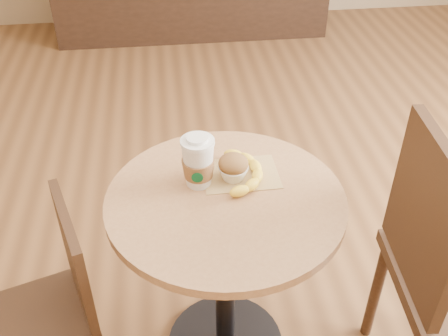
# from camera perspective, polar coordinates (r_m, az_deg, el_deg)

# --- Properties ---
(cafe_table) EXTENTS (0.73, 0.73, 0.75)m
(cafe_table) POSITION_cam_1_polar(r_m,az_deg,el_deg) (1.73, 0.16, -8.37)
(cafe_table) COLOR black
(cafe_table) RESTS_ON ground
(chair_left) EXTENTS (0.45, 0.45, 0.81)m
(chair_left) POSITION_cam_1_polar(r_m,az_deg,el_deg) (1.76, -18.25, -14.61)
(chair_left) COLOR #362113
(chair_left) RESTS_ON ground
(kraft_bag) EXTENTS (0.24, 0.18, 0.00)m
(kraft_bag) POSITION_cam_1_polar(r_m,az_deg,el_deg) (1.68, 1.82, -0.66)
(kraft_bag) COLOR tan
(kraft_bag) RESTS_ON cafe_table
(coffee_cup) EXTENTS (0.10, 0.11, 0.17)m
(coffee_cup) POSITION_cam_1_polar(r_m,az_deg,el_deg) (1.60, -2.83, 0.53)
(coffee_cup) COLOR silver
(coffee_cup) RESTS_ON cafe_table
(muffin) EXTENTS (0.10, 0.10, 0.09)m
(muffin) POSITION_cam_1_polar(r_m,az_deg,el_deg) (1.63, 1.02, 0.09)
(muffin) COLOR white
(muffin) RESTS_ON kraft_bag
(banana) EXTENTS (0.17, 0.27, 0.03)m
(banana) POSITION_cam_1_polar(r_m,az_deg,el_deg) (1.66, 2.40, -0.36)
(banana) COLOR yellow
(banana) RESTS_ON kraft_bag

